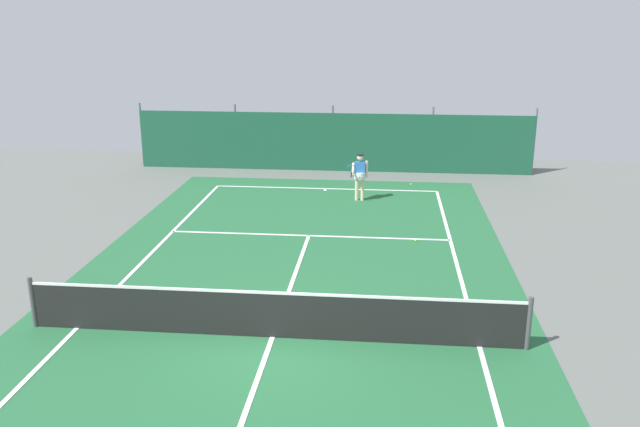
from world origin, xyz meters
The scene contains 8 objects.
ground_plane centered at (0.00, 0.00, 0.00)m, with size 36.00×36.00×0.00m, color slate.
court_surface centered at (0.00, 0.00, 0.00)m, with size 11.02×26.60×0.01m.
tennis_net centered at (0.00, 0.00, 0.51)m, with size 10.12×0.10×1.10m.
back_fence centered at (0.00, 15.42, 0.67)m, with size 16.30×0.98×2.70m.
tennis_player centered at (1.31, 10.44, 0.96)m, with size 0.70×0.76×1.64m.
tennis_ball_near_player centered at (3.19, 12.80, 0.03)m, with size 0.07×0.07×0.07m, color #CCDB33.
tennis_ball_midcourt centered at (3.11, 6.22, 0.03)m, with size 0.07×0.07×0.07m, color #CCDB33.
parked_car centered at (-2.96, 18.20, 0.84)m, with size 2.07×4.23×1.68m.
Camera 1 is at (2.14, -11.90, 6.26)m, focal length 37.12 mm.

